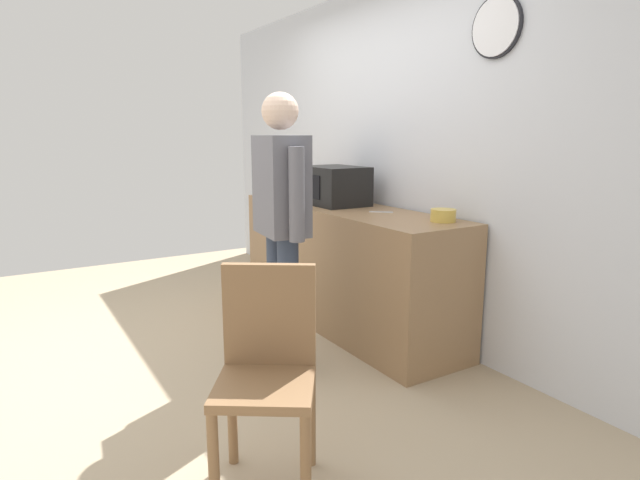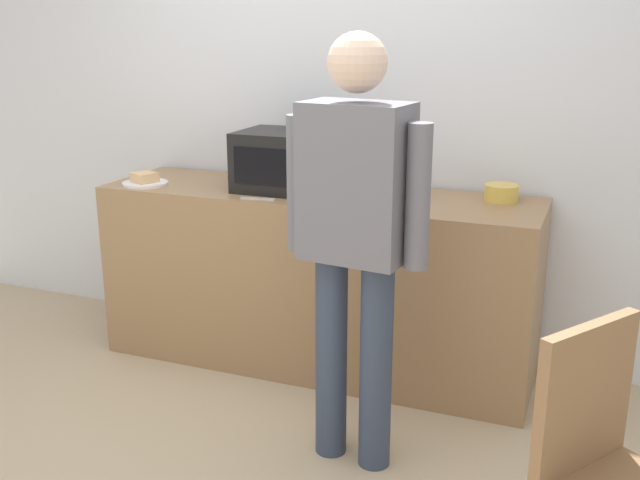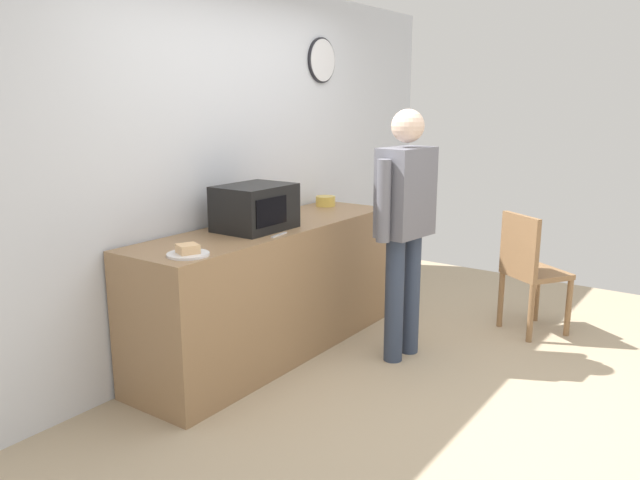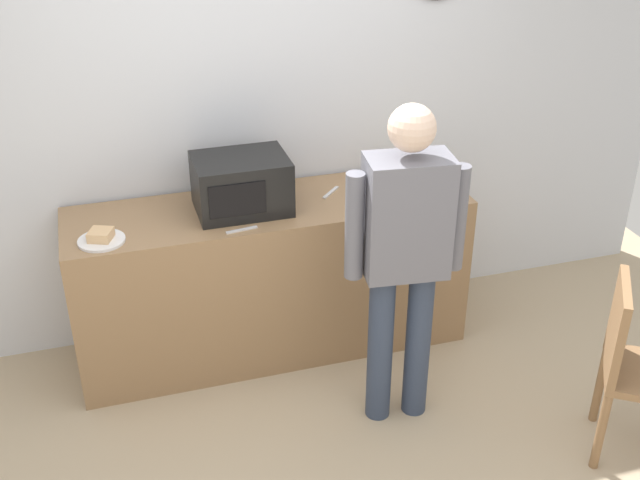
% 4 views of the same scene
% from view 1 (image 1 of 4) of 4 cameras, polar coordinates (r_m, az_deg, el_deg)
% --- Properties ---
extents(ground_plane, '(6.00, 6.00, 0.00)m').
position_cam_1_polar(ground_plane, '(3.79, -13.20, -11.93)').
color(ground_plane, tan).
extents(back_wall, '(5.40, 0.13, 2.60)m').
position_cam_1_polar(back_wall, '(4.25, 7.13, 8.92)').
color(back_wall, silver).
rests_on(back_wall, ground_plane).
extents(kitchen_counter, '(2.24, 0.62, 0.93)m').
position_cam_1_polar(kitchen_counter, '(4.15, 2.73, -2.80)').
color(kitchen_counter, '#93704C').
rests_on(kitchen_counter, ground_plane).
extents(microwave, '(0.50, 0.39, 0.30)m').
position_cam_1_polar(microwave, '(4.17, 1.59, 5.87)').
color(microwave, black).
rests_on(microwave, kitchen_counter).
extents(sandwich_plate, '(0.24, 0.24, 0.07)m').
position_cam_1_polar(sandwich_plate, '(4.76, -5.08, 4.96)').
color(sandwich_plate, white).
rests_on(sandwich_plate, kitchen_counter).
extents(salad_bowl, '(0.16, 0.16, 0.08)m').
position_cam_1_polar(salad_bowl, '(3.46, 13.13, 2.60)').
color(salad_bowl, gold).
rests_on(salad_bowl, kitchen_counter).
extents(fork_utensil, '(0.13, 0.14, 0.01)m').
position_cam_1_polar(fork_utensil, '(3.79, 6.60, 3.02)').
color(fork_utensil, silver).
rests_on(fork_utensil, kitchen_counter).
extents(spoon_utensil, '(0.17, 0.04, 0.01)m').
position_cam_1_polar(spoon_utensil, '(4.10, -1.78, 3.73)').
color(spoon_utensil, silver).
rests_on(spoon_utensil, kitchen_counter).
extents(person_standing, '(0.59, 0.29, 1.72)m').
position_cam_1_polar(person_standing, '(3.24, -4.17, 3.00)').
color(person_standing, '#313D54').
rests_on(person_standing, ground_plane).
extents(wooden_chair, '(0.55, 0.55, 0.94)m').
position_cam_1_polar(wooden_chair, '(2.30, -5.73, -13.36)').
color(wooden_chair, olive).
rests_on(wooden_chair, ground_plane).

